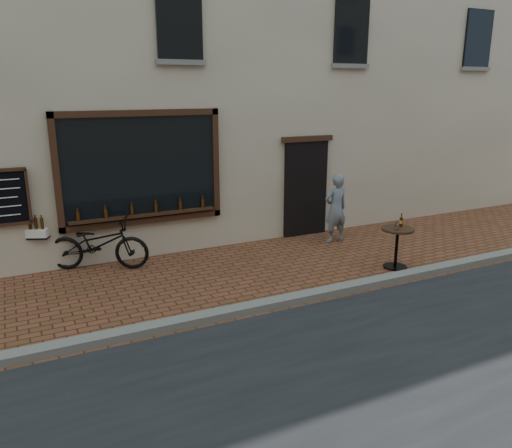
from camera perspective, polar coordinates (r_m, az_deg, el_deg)
name	(u,v)px	position (r m, az deg, el deg)	size (l,w,h in m)	color
ground	(316,303)	(8.24, 6.85, -9.00)	(90.00, 90.00, 0.00)	brown
kerb	(309,296)	(8.36, 6.12, -8.13)	(90.00, 0.25, 0.12)	slate
shop_building	(180,20)	(13.51, -8.68, 22.06)	(28.00, 6.20, 10.00)	beige
cargo_bicycle	(96,243)	(9.98, -17.77, -2.13)	(2.24, 1.47, 1.07)	black
bistro_table	(397,240)	(9.93, 15.83, -1.72)	(0.62, 0.62, 1.06)	black
pedestrian	(336,208)	(11.26, 9.10, 1.77)	(0.57, 0.37, 1.55)	slate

